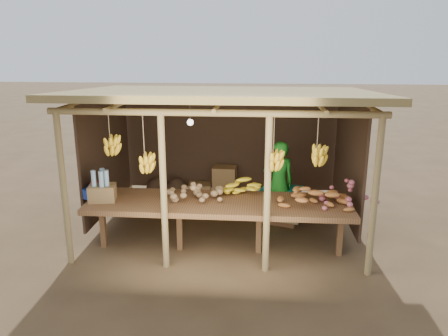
{
  "coord_description": "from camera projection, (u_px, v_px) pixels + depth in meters",
  "views": [
    {
      "loc": [
        0.57,
        -7.02,
        3.03
      ],
      "look_at": [
        0.0,
        0.0,
        1.05
      ],
      "focal_mm": 35.0,
      "sensor_mm": 36.0,
      "label": 1
    }
  ],
  "objects": [
    {
      "name": "burlap_sacks",
      "position": [
        167.0,
        190.0,
        8.71
      ],
      "size": [
        0.84,
        0.44,
        0.59
      ],
      "color": "#402B1D",
      "rests_on": "ground"
    },
    {
      "name": "potato_heap",
      "position": [
        191.0,
        188.0,
        6.5
      ],
      "size": [
        1.07,
        0.78,
        0.37
      ],
      "primitive_type": null,
      "rotation": [
        0.0,
        0.0,
        -0.22
      ],
      "color": "#906F4A",
      "rests_on": "counter"
    },
    {
      "name": "tomato_basin",
      "position": [
        96.0,
        190.0,
        6.68
      ],
      "size": [
        0.43,
        0.43,
        0.22
      ],
      "rotation": [
        0.0,
        0.0,
        -0.08
      ],
      "color": "navy",
      "rests_on": "counter"
    },
    {
      "name": "onion_heap",
      "position": [
        350.0,
        193.0,
        6.28
      ],
      "size": [
        0.98,
        0.69,
        0.36
      ],
      "primitive_type": null,
      "rotation": [
        0.0,
        0.0,
        0.18
      ],
      "color": "#C8616D",
      "rests_on": "counter"
    },
    {
      "name": "tarp_crate",
      "position": [
        281.0,
        204.0,
        7.73
      ],
      "size": [
        0.81,
        0.75,
        0.8
      ],
      "color": "brown",
      "rests_on": "ground"
    },
    {
      "name": "counter",
      "position": [
        219.0,
        205.0,
        6.49
      ],
      "size": [
        3.9,
        1.05,
        0.8
      ],
      "color": "brown",
      "rests_on": "ground"
    },
    {
      "name": "banana_pile",
      "position": [
        242.0,
        182.0,
        6.79
      ],
      "size": [
        0.73,
        0.56,
        0.35
      ],
      "primitive_type": null,
      "rotation": [
        0.0,
        0.0,
        -0.29
      ],
      "color": "yellow",
      "rests_on": "counter"
    },
    {
      "name": "ground",
      "position": [
        224.0,
        226.0,
        7.6
      ],
      "size": [
        60.0,
        60.0,
        0.0
      ],
      "primitive_type": "plane",
      "color": "brown",
      "rests_on": "ground"
    },
    {
      "name": "sweet_potato_heap",
      "position": [
        312.0,
        192.0,
        6.32
      ],
      "size": [
        1.02,
        0.63,
        0.36
      ],
      "primitive_type": null,
      "rotation": [
        0.0,
        0.0,
        0.03
      ],
      "color": "#BF7131",
      "rests_on": "counter"
    },
    {
      "name": "carton_stack",
      "position": [
        216.0,
        187.0,
        8.68
      ],
      "size": [
        0.96,
        0.38,
        0.72
      ],
      "color": "olive",
      "rests_on": "ground"
    },
    {
      "name": "vendor",
      "position": [
        278.0,
        183.0,
        7.51
      ],
      "size": [
        0.61,
        0.48,
        1.49
      ],
      "primitive_type": "imported",
      "rotation": [
        0.0,
        0.0,
        3.39
      ],
      "color": "#1B7D1E",
      "rests_on": "ground"
    },
    {
      "name": "stall_structure",
      "position": [
        223.0,
        119.0,
        6.94
      ],
      "size": [
        4.7,
        3.5,
        2.43
      ],
      "color": "#987E4E",
      "rests_on": "ground"
    },
    {
      "name": "bottle_box",
      "position": [
        102.0,
        189.0,
        6.46
      ],
      "size": [
        0.43,
        0.36,
        0.48
      ],
      "color": "olive",
      "rests_on": "counter"
    }
  ]
}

